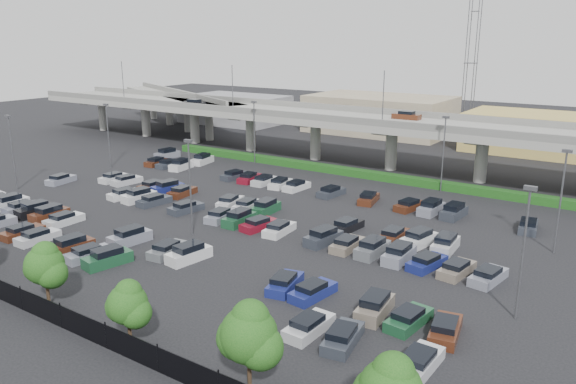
{
  "coord_description": "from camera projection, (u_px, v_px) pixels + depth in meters",
  "views": [
    {
      "loc": [
        40.16,
        -49.2,
        20.46
      ],
      "look_at": [
        2.97,
        5.87,
        2.0
      ],
      "focal_mm": 35.0,
      "sensor_mm": 36.0,
      "label": 1
    }
  ],
  "objects": [
    {
      "name": "light_poles",
      "position": [
        222.0,
        157.0,
        68.57
      ],
      "size": [
        66.9,
        48.38,
        10.3
      ],
      "color": "#505156",
      "rests_on": "ground"
    },
    {
      "name": "on_ramp",
      "position": [
        179.0,
        99.0,
        127.05
      ],
      "size": [
        50.93,
        30.13,
        8.8
      ],
      "color": "gray",
      "rests_on": "ground"
    },
    {
      "name": "distant_buildings",
      "position": [
        491.0,
        126.0,
        108.1
      ],
      "size": [
        138.0,
        24.0,
        9.0
      ],
      "color": "slate",
      "rests_on": "ground"
    },
    {
      "name": "comm_tower",
      "position": [
        471.0,
        60.0,
        119.17
      ],
      "size": [
        2.4,
        2.4,
        30.0
      ],
      "color": "#505156",
      "rests_on": "ground"
    },
    {
      "name": "tree_row",
      "position": [
        33.0,
        261.0,
        43.92
      ],
      "size": [
        65.07,
        3.66,
        5.94
      ],
      "color": "#332316",
      "rests_on": "ground"
    },
    {
      "name": "overpass",
      "position": [
        362.0,
        123.0,
        90.23
      ],
      "size": [
        150.0,
        13.0,
        15.8
      ],
      "color": "gray",
      "rests_on": "ground"
    },
    {
      "name": "hedge",
      "position": [
        342.0,
        171.0,
        86.23
      ],
      "size": [
        66.0,
        1.6,
        1.1
      ],
      "primitive_type": "cube",
      "color": "#174213",
      "rests_on": "ground"
    },
    {
      "name": "fence",
      "position": [
        14.0,
        296.0,
        43.85
      ],
      "size": [
        70.0,
        0.1,
        2.0
      ],
      "color": "black",
      "rests_on": "ground"
    },
    {
      "name": "ground",
      "position": [
        240.0,
        215.0,
        66.42
      ],
      "size": [
        280.0,
        280.0,
        0.0
      ],
      "primitive_type": "plane",
      "color": "black"
    },
    {
      "name": "parked_cars",
      "position": [
        214.0,
        215.0,
        64.71
      ],
      "size": [
        63.06,
        41.66,
        1.67
      ],
      "color": "black",
      "rests_on": "ground"
    }
  ]
}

